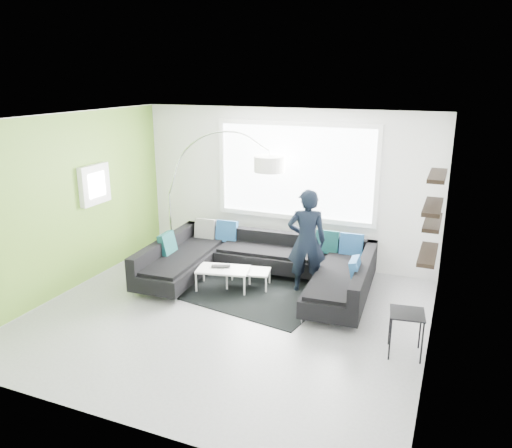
{
  "coord_description": "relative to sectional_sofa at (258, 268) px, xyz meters",
  "views": [
    {
      "loc": [
        2.88,
        -5.87,
        3.35
      ],
      "look_at": [
        0.09,
        0.9,
        1.15
      ],
      "focal_mm": 35.0,
      "sensor_mm": 36.0,
      "label": 1
    }
  ],
  "objects": [
    {
      "name": "ground",
      "position": [
        -0.03,
        -1.13,
        -0.34
      ],
      "size": [
        5.5,
        5.5,
        0.0
      ],
      "primitive_type": "plane",
      "color": "slate",
      "rests_on": "ground"
    },
    {
      "name": "room_shell",
      "position": [
        0.01,
        -0.93,
        1.47
      ],
      "size": [
        5.54,
        5.04,
        2.82
      ],
      "color": "white",
      "rests_on": "ground"
    },
    {
      "name": "sectional_sofa",
      "position": [
        0.0,
        0.0,
        0.0
      ],
      "size": [
        3.67,
        2.39,
        0.77
      ],
      "rotation": [
        0.0,
        0.0,
        0.06
      ],
      "color": "black",
      "rests_on": "ground"
    },
    {
      "name": "rug",
      "position": [
        -0.07,
        -0.18,
        -0.33
      ],
      "size": [
        2.71,
        2.16,
        0.01
      ],
      "primitive_type": "cube",
      "rotation": [
        0.0,
        0.0,
        -0.16
      ],
      "color": "black",
      "rests_on": "ground"
    },
    {
      "name": "coffee_table",
      "position": [
        -0.32,
        -0.18,
        -0.16
      ],
      "size": [
        1.17,
        0.83,
        0.35
      ],
      "primitive_type": "cube",
      "rotation": [
        0.0,
        0.0,
        0.21
      ],
      "color": "silver",
      "rests_on": "ground"
    },
    {
      "name": "arc_lamp",
      "position": [
        -2.1,
        0.75,
        0.88
      ],
      "size": [
        2.28,
        0.7,
        2.43
      ],
      "primitive_type": null,
      "rotation": [
        0.0,
        0.0,
        -0.04
      ],
      "color": "white",
      "rests_on": "ground"
    },
    {
      "name": "side_table",
      "position": [
        2.46,
        -1.2,
        -0.05
      ],
      "size": [
        0.47,
        0.47,
        0.57
      ],
      "primitive_type": "cube",
      "rotation": [
        0.0,
        0.0,
        0.14
      ],
      "color": "black",
      "rests_on": "ground"
    },
    {
      "name": "person",
      "position": [
        0.76,
        0.17,
        0.5
      ],
      "size": [
        0.87,
        0.79,
        1.68
      ],
      "primitive_type": "imported",
      "rotation": [
        0.0,
        0.0,
        3.49
      ],
      "color": "black",
      "rests_on": "ground"
    },
    {
      "name": "laptop",
      "position": [
        -0.54,
        -0.28,
        0.02
      ],
      "size": [
        0.45,
        0.42,
        0.02
      ],
      "primitive_type": "imported",
      "rotation": [
        0.0,
        0.0,
        0.4
      ],
      "color": "black",
      "rests_on": "coffee_table"
    }
  ]
}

